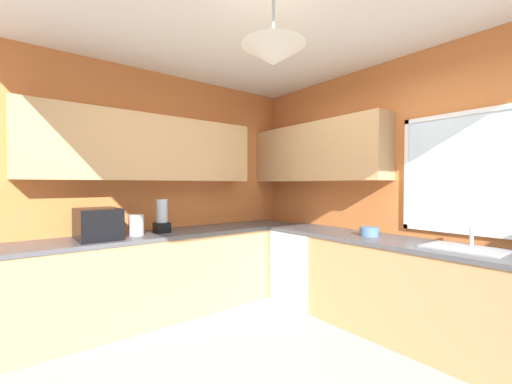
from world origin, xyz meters
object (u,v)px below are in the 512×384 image
(dishwasher, at_px, (305,266))
(bowl, at_px, (369,231))
(blender_appliance, at_px, (162,218))
(microwave, at_px, (98,224))
(sink_assembly, at_px, (464,248))
(kettle, at_px, (136,225))

(dishwasher, xyz_separation_m, bowl, (0.84, 0.03, 0.51))
(bowl, relative_size, blender_appliance, 0.51)
(dishwasher, relative_size, microwave, 1.76)
(sink_assembly, bearing_deg, microwave, -136.99)
(dishwasher, relative_size, kettle, 3.98)
(microwave, height_order, blender_appliance, blender_appliance)
(dishwasher, relative_size, blender_appliance, 2.35)
(sink_assembly, bearing_deg, bowl, -179.52)
(sink_assembly, bearing_deg, blender_appliance, -146.41)
(sink_assembly, height_order, bowl, sink_assembly)
(dishwasher, relative_size, sink_assembly, 1.54)
(dishwasher, distance_m, kettle, 1.99)
(microwave, bearing_deg, kettle, 86.77)
(dishwasher, distance_m, bowl, 0.99)
(sink_assembly, relative_size, blender_appliance, 1.53)
(microwave, bearing_deg, blender_appliance, 90.00)
(sink_assembly, relative_size, bowl, 3.01)
(kettle, distance_m, blender_appliance, 0.28)
(microwave, height_order, bowl, microwave)
(blender_appliance, bearing_deg, sink_assembly, 33.59)
(dishwasher, bearing_deg, bowl, 2.04)
(sink_assembly, bearing_deg, dishwasher, -178.74)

